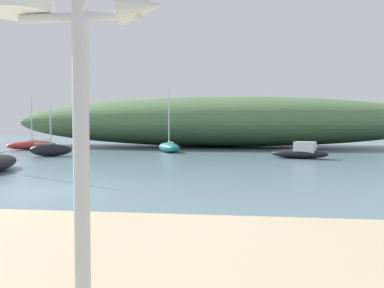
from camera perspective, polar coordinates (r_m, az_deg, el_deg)
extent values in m
plane|color=slate|center=(13.18, -19.35, -5.93)|extent=(120.00, 120.00, 0.00)
ellipsoid|color=#517547|center=(38.42, 3.90, 2.96)|extent=(37.64, 12.08, 4.38)
cylinder|color=silver|center=(3.28, -14.38, -4.16)|extent=(0.12, 0.12, 2.66)
cylinder|color=silver|center=(3.35, -14.60, 15.92)|extent=(0.91, 0.07, 0.07)
cylinder|color=white|center=(3.57, -21.75, 17.27)|extent=(0.48, 0.48, 0.21)
cone|color=silver|center=(3.22, -6.70, 17.62)|extent=(0.31, 0.25, 0.25)
ellipsoid|color=black|center=(27.56, -18.14, -0.77)|extent=(2.63, 1.77, 0.75)
cylinder|color=silver|center=(27.52, -18.18, 2.21)|extent=(0.08, 0.08, 2.57)
cylinder|color=silver|center=(27.56, -18.92, 0.05)|extent=(1.05, 0.49, 0.06)
ellipsoid|color=teal|center=(30.27, -3.06, -0.44)|extent=(2.55, 3.66, 0.67)
cylinder|color=silver|center=(30.24, -3.07, 3.64)|extent=(0.08, 0.08, 4.04)
cylinder|color=silver|center=(29.75, -2.82, 0.25)|extent=(0.71, 1.44, 0.06)
cylinder|color=silver|center=(20.25, -24.01, -1.07)|extent=(0.52, 1.77, 0.06)
ellipsoid|color=#B72D28|center=(35.70, -20.36, -0.15)|extent=(3.32, 4.15, 0.66)
cylinder|color=silver|center=(35.67, -20.41, 2.88)|extent=(0.08, 0.08, 3.51)
cylinder|color=silver|center=(35.99, -19.51, 0.49)|extent=(1.06, 1.58, 0.06)
ellipsoid|color=black|center=(25.37, 13.95, -1.26)|extent=(3.49, 2.12, 0.52)
cube|color=silver|center=(25.29, 14.68, -0.40)|extent=(1.38, 1.27, 0.62)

